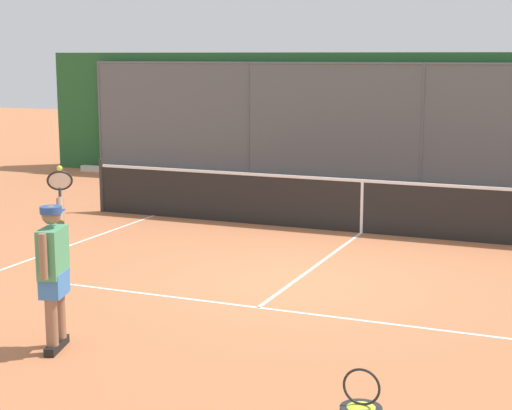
% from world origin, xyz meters
% --- Properties ---
extents(ground_plane, '(60.00, 60.00, 0.00)m').
position_xyz_m(ground_plane, '(0.00, 0.00, 0.00)').
color(ground_plane, '#B76B42').
extents(court_line_markings, '(8.46, 8.81, 0.01)m').
position_xyz_m(court_line_markings, '(0.00, 1.65, 0.00)').
color(court_line_markings, white).
rests_on(court_line_markings, ground).
extents(fence_backdrop, '(20.43, 1.37, 3.18)m').
position_xyz_m(fence_backdrop, '(0.00, -9.29, 1.57)').
color(fence_backdrop, '#565B60').
rests_on(fence_backdrop, ground).
extents(tennis_net, '(10.87, 0.09, 1.07)m').
position_xyz_m(tennis_net, '(0.00, -3.55, 0.49)').
color(tennis_net, '#2D2D2D').
rests_on(tennis_net, ground).
extents(tennis_player, '(0.74, 1.22, 1.86)m').
position_xyz_m(tennis_player, '(1.43, 3.47, 0.91)').
color(tennis_player, black).
rests_on(tennis_player, ground).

